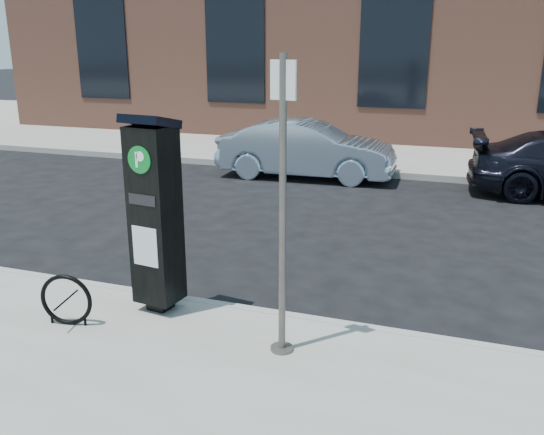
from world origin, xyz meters
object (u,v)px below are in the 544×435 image
at_px(parking_kiosk, 155,213).
at_px(sign_pole, 283,214).
at_px(car_silver, 307,149).
at_px(bike_rack, 66,300).

bearing_deg(parking_kiosk, sign_pole, -7.78).
distance_m(sign_pole, car_silver, 8.50).
distance_m(parking_kiosk, car_silver, 7.79).
relative_size(parking_kiosk, sign_pole, 0.78).
bearing_deg(sign_pole, bike_rack, -162.84).
bearing_deg(parking_kiosk, bike_rack, -129.59).
bearing_deg(bike_rack, sign_pole, -5.13).
relative_size(parking_kiosk, bike_rack, 3.83).
bearing_deg(car_silver, bike_rack, 176.08).
xyz_separation_m(parking_kiosk, sign_pole, (1.60, -0.43, 0.26)).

